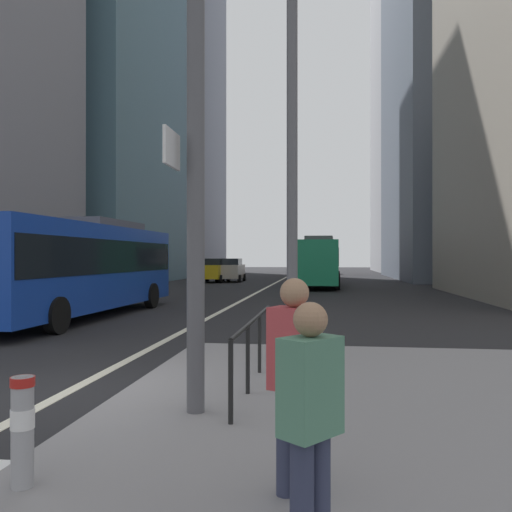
# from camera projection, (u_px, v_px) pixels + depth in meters

# --- Properties ---
(ground_plane) EXTENTS (160.00, 160.00, 0.00)m
(ground_plane) POSITION_uv_depth(u_px,v_px,m) (251.00, 296.00, 27.54)
(ground_plane) COLOR black
(median_island) EXTENTS (9.00, 10.00, 0.15)m
(median_island) POSITION_uv_depth(u_px,v_px,m) (468.00, 428.00, 6.00)
(median_island) COLOR gray
(median_island) RESTS_ON ground
(lane_centre_line) EXTENTS (0.20, 80.00, 0.01)m
(lane_centre_line) POSITION_uv_depth(u_px,v_px,m) (270.00, 286.00, 37.45)
(lane_centre_line) COLOR beige
(lane_centre_line) RESTS_ON ground
(office_tower_left_mid) EXTENTS (13.56, 20.03, 36.83)m
(office_tower_left_mid) POSITION_uv_depth(u_px,v_px,m) (86.00, 63.00, 43.77)
(office_tower_left_mid) COLOR slate
(office_tower_left_mid) RESTS_ON ground
(office_tower_left_far) EXTENTS (12.30, 18.08, 52.39)m
(office_tower_left_far) POSITION_uv_depth(u_px,v_px,m) (165.00, 65.00, 65.33)
(office_tower_left_far) COLOR slate
(office_tower_left_far) RESTS_ON ground
(office_tower_right_mid) EXTENTS (13.01, 22.23, 50.11)m
(office_tower_right_mid) POSITION_uv_depth(u_px,v_px,m) (464.00, 15.00, 49.52)
(office_tower_right_mid) COLOR slate
(office_tower_right_mid) RESTS_ON ground
(office_tower_right_far) EXTENTS (11.68, 17.84, 51.68)m
(office_tower_right_far) POSITION_uv_depth(u_px,v_px,m) (418.00, 90.00, 73.99)
(office_tower_right_far) COLOR #9E9EA3
(office_tower_right_far) RESTS_ON ground
(city_bus_blue_oncoming) EXTENTS (2.86, 11.36, 3.40)m
(city_bus_blue_oncoming) POSITION_uv_depth(u_px,v_px,m) (81.00, 263.00, 17.63)
(city_bus_blue_oncoming) COLOR #14389E
(city_bus_blue_oncoming) RESTS_ON ground
(city_bus_red_receding) EXTENTS (2.91, 11.72, 3.40)m
(city_bus_red_receding) POSITION_uv_depth(u_px,v_px,m) (320.00, 260.00, 36.36)
(city_bus_red_receding) COLOR #198456
(city_bus_red_receding) RESTS_ON ground
(city_bus_red_distant) EXTENTS (2.74, 11.30, 3.40)m
(city_bus_red_distant) POSITION_uv_depth(u_px,v_px,m) (311.00, 259.00, 53.58)
(city_bus_red_distant) COLOR red
(city_bus_red_distant) RESTS_ON ground
(car_oncoming_mid) EXTENTS (2.18, 4.10, 1.94)m
(car_oncoming_mid) POSITION_uv_depth(u_px,v_px,m) (214.00, 270.00, 42.77)
(car_oncoming_mid) COLOR gold
(car_oncoming_mid) RESTS_ON ground
(car_receding_near) EXTENTS (2.05, 4.10, 1.94)m
(car_receding_near) POSITION_uv_depth(u_px,v_px,m) (322.00, 266.00, 63.91)
(car_receding_near) COLOR maroon
(car_receding_near) RESTS_ON ground
(car_receding_far) EXTENTS (2.20, 4.20, 1.94)m
(car_receding_far) POSITION_uv_depth(u_px,v_px,m) (327.00, 266.00, 64.14)
(car_receding_far) COLOR silver
(car_receding_far) RESTS_ON ground
(car_oncoming_far) EXTENTS (2.08, 4.06, 1.94)m
(car_oncoming_far) POSITION_uv_depth(u_px,v_px,m) (231.00, 270.00, 43.35)
(car_oncoming_far) COLOR #B2A899
(car_oncoming_far) RESTS_ON ground
(traffic_signal_gantry) EXTENTS (6.03, 0.65, 6.00)m
(traffic_signal_gantry) POSITION_uv_depth(u_px,v_px,m) (43.00, 96.00, 6.65)
(traffic_signal_gantry) COLOR #515156
(traffic_signal_gantry) RESTS_ON median_island
(street_lamp_post) EXTENTS (5.50, 0.32, 8.00)m
(street_lamp_post) POSITION_uv_depth(u_px,v_px,m) (292.00, 81.00, 9.58)
(street_lamp_post) COLOR #56565B
(street_lamp_post) RESTS_ON median_island
(bollard_left) EXTENTS (0.20, 0.20, 0.91)m
(bollard_left) POSITION_uv_depth(u_px,v_px,m) (23.00, 426.00, 4.30)
(bollard_left) COLOR #99999E
(bollard_left) RESTS_ON median_island
(pedestrian_railing) EXTENTS (0.06, 4.05, 0.98)m
(pedestrian_railing) POSITION_uv_depth(u_px,v_px,m) (254.00, 335.00, 7.91)
(pedestrian_railing) COLOR black
(pedestrian_railing) RESTS_ON median_island
(pedestrian_waiting) EXTENTS (0.44, 0.37, 1.73)m
(pedestrian_waiting) POSITION_uv_depth(u_px,v_px,m) (294.00, 375.00, 4.12)
(pedestrian_waiting) COLOR #2D334C
(pedestrian_waiting) RESTS_ON median_island
(pedestrian_walking) EXTENTS (0.43, 0.45, 1.62)m
(pedestrian_walking) POSITION_uv_depth(u_px,v_px,m) (310.00, 419.00, 3.23)
(pedestrian_walking) COLOR #2D334C
(pedestrian_walking) RESTS_ON median_island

